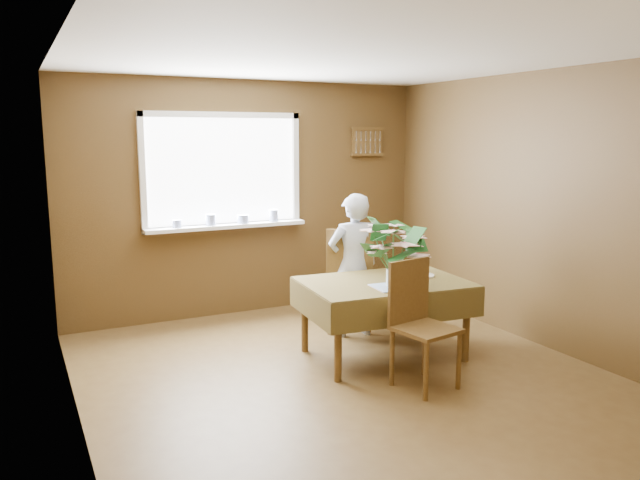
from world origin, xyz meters
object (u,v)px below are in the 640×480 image
seated_woman (353,265)px  flower_bouquet (393,248)px  dining_table (384,290)px  chair_far (349,276)px  chair_near (418,318)px

seated_woman → flower_bouquet: size_ratio=2.40×
dining_table → chair_far: bearing=89.2°
chair_far → flower_bouquet: flower_bouquet is taller
chair_far → seated_woman: (-0.02, -0.12, 0.13)m
chair_far → chair_near: chair_far is taller
seated_woman → flower_bouquet: bearing=91.1°
dining_table → chair_near: 0.65m
chair_far → chair_near: (-0.17, -1.40, -0.03)m
seated_woman → chair_near: bearing=90.5°
chair_far → chair_near: bearing=109.0°
dining_table → chair_near: bearing=-93.6°
chair_far → seated_woman: seated_woman is taller
dining_table → flower_bouquet: 0.44m
dining_table → chair_far: size_ratio=1.41×
chair_far → flower_bouquet: bearing=109.4°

